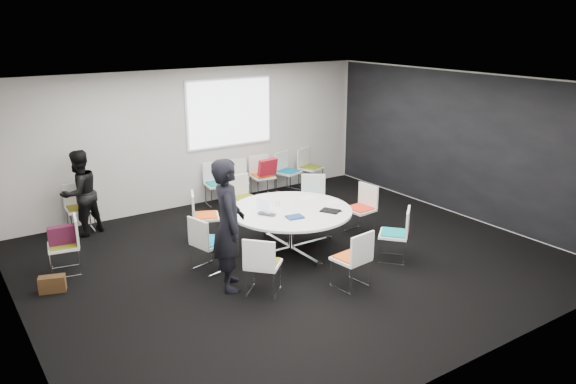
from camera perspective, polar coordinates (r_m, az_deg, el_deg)
room_shell at (r=8.76m, az=0.89°, el=1.75°), size 8.08×7.08×2.88m
conference_table at (r=9.31m, az=0.28°, el=-3.03°), size 2.02×2.02×0.73m
projection_screen at (r=11.92m, az=-5.90°, el=8.01°), size 1.90×0.03×1.35m
chair_ring_a at (r=10.26m, az=7.32°, el=-2.64°), size 0.49×0.50×0.88m
chair_ring_b at (r=10.78m, az=2.56°, el=-1.54°), size 0.64×0.63×0.88m
chair_ring_c at (r=10.79m, az=-4.42°, el=-1.56°), size 0.50×0.49×0.88m
chair_ring_d at (r=9.92m, az=-8.39°, el=-3.41°), size 0.59×0.60×0.88m
chair_ring_e at (r=8.78m, az=-7.99°, el=-6.18°), size 0.55×0.55×0.88m
chair_ring_f at (r=7.98m, az=-2.54°, el=-8.48°), size 0.64×0.64×0.88m
chair_ring_g at (r=8.21m, az=6.44°, el=-7.84°), size 0.51×0.50×0.88m
chair_ring_h at (r=9.19m, az=10.71°, el=-5.22°), size 0.64×0.64×0.88m
chair_back_a at (r=11.79m, az=-7.20°, el=-0.01°), size 0.52×0.50×0.88m
chair_back_b at (r=11.97m, az=-5.18°, el=0.32°), size 0.59×0.59×0.88m
chair_back_c at (r=12.30m, az=-2.61°, el=0.84°), size 0.52×0.51×0.88m
chair_back_d at (r=12.63m, az=0.00°, el=1.29°), size 0.58×0.57×0.88m
chair_back_e at (r=12.99m, az=2.26°, el=1.74°), size 0.58×0.58×0.88m
chair_spare_left at (r=9.24m, az=-21.65°, el=-6.06°), size 0.52×0.53×0.88m
chair_person_back at (r=10.90m, az=-20.33°, el=-2.42°), size 0.48×0.47×0.88m
person_main at (r=7.95m, az=-6.06°, el=-3.32°), size 0.69×0.82×1.92m
person_back at (r=10.60m, az=-20.38°, el=-0.12°), size 0.93×0.84×1.55m
laptop at (r=9.03m, az=-2.05°, el=-2.17°), size 0.32×0.36×0.02m
laptop_lid at (r=9.04m, az=-2.55°, el=-1.35°), size 0.08×0.30×0.22m
notebook_black at (r=9.17m, az=4.32°, el=-1.92°), size 0.34×0.37×0.02m
tablet_folio at (r=8.85m, az=0.69°, el=-2.55°), size 0.29×0.24×0.03m
papers_right at (r=9.85m, az=2.00°, el=-0.56°), size 0.35×0.29×0.00m
papers_front at (r=9.60m, az=4.58°, el=-1.08°), size 0.34×0.28×0.00m
cup at (r=9.42m, az=-1.11°, el=-1.12°), size 0.08×0.08×0.09m
phone at (r=9.16m, az=5.09°, el=-1.99°), size 0.14×0.08×0.01m
maroon_bag at (r=9.12m, az=-21.98°, el=-4.08°), size 0.41×0.18×0.28m
brown_bag at (r=8.76m, az=-22.82°, el=-8.62°), size 0.39×0.27×0.24m
red_jacket at (r=12.00m, az=-2.09°, el=2.54°), size 0.45×0.20×0.36m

